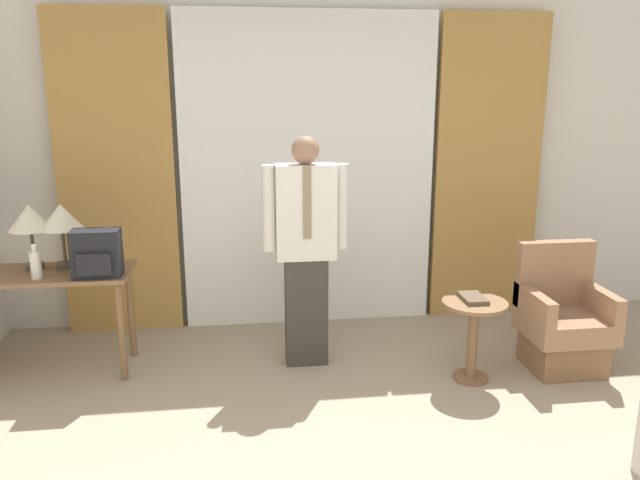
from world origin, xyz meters
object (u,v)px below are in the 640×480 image
object	(u,v)px
table_lamp_left	(30,220)
side_table	(473,327)
backpack	(96,254)
book	(473,298)
armchair	(562,323)
bottle_near_edge	(36,265)
person	(306,244)
table_lamp_right	(61,219)
desk	(49,289)

from	to	relation	value
table_lamp_left	side_table	bearing A→B (deg)	-11.25
backpack	book	world-z (taller)	backpack
table_lamp_left	armchair	bearing A→B (deg)	-7.38
backpack	book	xyz separation A→B (m)	(2.53, -0.32, -0.31)
bottle_near_edge	person	world-z (taller)	person
table_lamp_left	table_lamp_right	world-z (taller)	same
bottle_near_edge	side_table	bearing A→B (deg)	-7.05
table_lamp_left	side_table	xyz separation A→B (m)	(3.01, -0.60, -0.71)
table_lamp_left	bottle_near_edge	distance (m)	0.36
bottle_near_edge	book	size ratio (longest dim) A/B	0.98
table_lamp_left	book	bearing A→B (deg)	-10.71
armchair	book	bearing A→B (deg)	-173.14
book	side_table	bearing A→B (deg)	-82.18
bottle_near_edge	book	distance (m)	2.96
side_table	desk	bearing A→B (deg)	170.19
book	desk	bearing A→B (deg)	170.75
side_table	table_lamp_right	bearing A→B (deg)	167.94
table_lamp_left	person	size ratio (longest dim) A/B	0.27
armchair	book	xyz separation A→B (m)	(-0.72, -0.09, 0.25)
table_lamp_right	person	world-z (taller)	person
desk	table_lamp_right	xyz separation A→B (m)	(0.10, 0.10, 0.48)
desk	backpack	xyz separation A→B (m)	(0.38, -0.15, 0.28)
backpack	book	distance (m)	2.57
table_lamp_right	person	bearing A→B (deg)	-5.94
table_lamp_left	side_table	size ratio (longest dim) A/B	0.80
side_table	backpack	bearing A→B (deg)	172.09
table_lamp_right	armchair	bearing A→B (deg)	-7.81
person	armchair	bearing A→B (deg)	-9.53
table_lamp_left	person	world-z (taller)	person
armchair	side_table	size ratio (longest dim) A/B	1.57
bottle_near_edge	backpack	distance (m)	0.40
table_lamp_right	side_table	bearing A→B (deg)	-12.06
side_table	book	size ratio (longest dim) A/B	2.42
bottle_near_edge	backpack	xyz separation A→B (m)	(0.40, -0.01, 0.06)
desk	side_table	size ratio (longest dim) A/B	1.97
desk	backpack	bearing A→B (deg)	-21.92
bottle_near_edge	person	bearing A→B (deg)	1.89
side_table	armchair	bearing A→B (deg)	9.25
table_lamp_right	armchair	world-z (taller)	table_lamp_right
desk	book	size ratio (longest dim) A/B	4.76
bottle_near_edge	person	size ratio (longest dim) A/B	0.14
armchair	backpack	bearing A→B (deg)	175.86
table_lamp_left	armchair	size ratio (longest dim) A/B	0.51
armchair	book	world-z (taller)	armchair
table_lamp_right	bottle_near_edge	world-z (taller)	table_lamp_right
desk	bottle_near_edge	bearing A→B (deg)	-99.23
desk	bottle_near_edge	size ratio (longest dim) A/B	4.85
table_lamp_right	bottle_near_edge	size ratio (longest dim) A/B	1.97
table_lamp_right	bottle_near_edge	bearing A→B (deg)	-118.33
table_lamp_right	backpack	distance (m)	0.42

